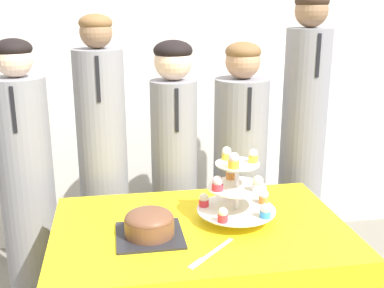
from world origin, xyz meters
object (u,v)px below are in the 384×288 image
cupcake_stand (237,190)px  student_3 (239,176)px  cake_knife (205,258)px  student_0 (27,186)px  student_4 (302,149)px  round_cake (149,224)px  student_1 (104,171)px  student_2 (174,173)px

cupcake_stand → student_3: bearing=73.5°
cake_knife → student_3: (0.38, 0.91, -0.04)m
student_0 → student_4: 1.50m
student_3 → round_cake: bearing=-128.6°
student_3 → student_1: bearing=-180.0°
student_0 → student_2: student_0 is taller
student_1 → cupcake_stand: bearing=-47.4°
student_2 → cupcake_stand: bearing=-73.1°
cupcake_stand → student_0: student_0 is taller
student_0 → student_3: student_0 is taller
student_0 → student_2: 0.77m
student_2 → student_3: bearing=0.0°
cupcake_stand → student_0: size_ratio=0.23×
round_cake → student_0: student_0 is taller
round_cake → cupcake_stand: (0.38, 0.09, 0.08)m
cake_knife → student_2: bearing=45.4°
round_cake → student_2: size_ratio=0.19×
student_1 → student_4: 1.10m
cupcake_stand → round_cake: bearing=-166.6°
cupcake_stand → student_2: student_2 is taller
student_0 → student_4: size_ratio=0.87×
student_0 → student_4: (1.49, 0.00, 0.12)m
cupcake_stand → student_1: 0.83m
cake_knife → student_3: student_3 is taller
student_0 → student_1: (0.39, -0.00, 0.06)m
student_2 → student_4: bearing=0.0°
round_cake → student_4: size_ratio=0.16×
cake_knife → student_4: size_ratio=0.13×
cake_knife → student_3: 0.98m
student_3 → student_4: student_4 is taller
student_0 → student_4: student_4 is taller
round_cake → student_4: 1.15m
student_1 → student_3: (0.74, 0.00, -0.07)m
student_0 → student_3: size_ratio=1.02×
student_4 → round_cake: bearing=-142.7°
round_cake → student_1: 0.72m
student_3 → student_2: bearing=-180.0°
cake_knife → cupcake_stand: size_ratio=0.63×
cake_knife → cupcake_stand: 0.38m
round_cake → cupcake_stand: 0.40m
student_3 → student_4: (0.36, 0.00, 0.14)m
round_cake → student_0: 0.91m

